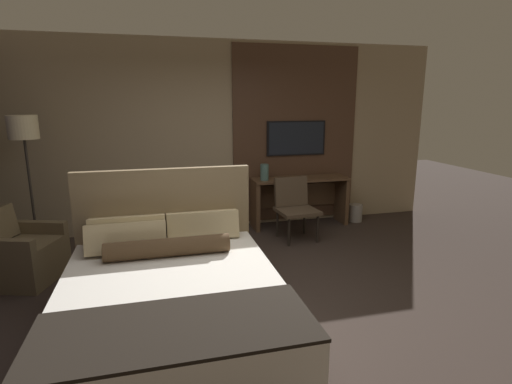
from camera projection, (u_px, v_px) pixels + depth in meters
The scene contains 10 objects.
ground_plane at pixel (253, 305), 3.84m from camera, with size 16.00×16.00×0.00m, color #332823.
wall_back_tv_panel at pixel (221, 136), 6.02m from camera, with size 7.20×0.09×2.80m.
bed at pixel (171, 299), 3.29m from camera, with size 1.76×2.20×1.26m.
desk at pixel (299, 194), 6.26m from camera, with size 1.50×0.45×0.76m.
tv at pixel (296, 138), 6.24m from camera, with size 0.95×0.04×0.54m.
desk_chair at pixel (294, 203), 5.66m from camera, with size 0.58×0.58×0.86m.
armchair_by_window at pixel (21, 256), 4.33m from camera, with size 0.87×0.89×0.81m.
floor_lamp at pixel (24, 139), 4.74m from camera, with size 0.34×0.34×1.76m.
vase_tall at pixel (264, 172), 5.97m from camera, with size 0.13×0.13×0.24m.
waste_bin at pixel (355, 213), 6.52m from camera, with size 0.22×0.22×0.28m.
Camera 1 is at (-0.85, -3.40, 1.93)m, focal length 28.00 mm.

